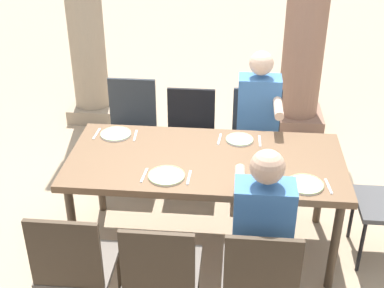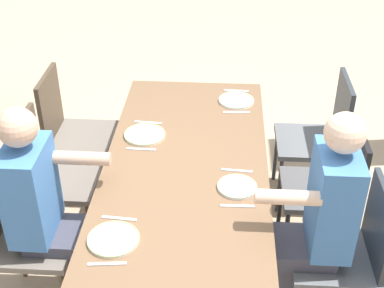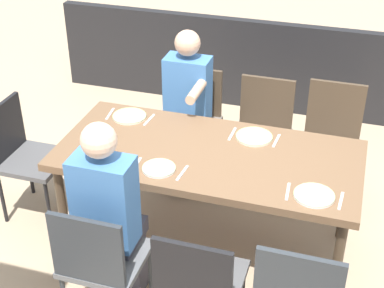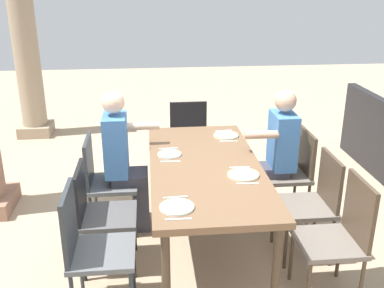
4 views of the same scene
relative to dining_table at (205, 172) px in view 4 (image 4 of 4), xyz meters
The scene contains 24 objects.
ground_plane 0.71m from the dining_table, ahead, with size 16.00×16.00×0.00m, color tan.
dining_table is the anchor object (origin of this frame).
chair_west_north 1.15m from the dining_table, 129.46° to the left, with size 0.44×0.44×0.94m.
chair_west_south 1.15m from the dining_table, 129.45° to the right, with size 0.44×0.44×0.92m.
chair_mid_north 0.91m from the dining_table, 102.81° to the left, with size 0.44×0.44×0.87m.
chair_mid_south 0.91m from the dining_table, 102.78° to the right, with size 0.44×0.44×0.89m.
chair_east_north 0.97m from the dining_table, 66.51° to the left, with size 0.44×0.44×0.89m.
chair_east_south 0.96m from the dining_table, 66.45° to the right, with size 0.44×0.44×0.89m.
chair_head_east 1.40m from the dining_table, ahead, with size 0.44×0.44×0.89m.
diner_woman_green 0.79m from the dining_table, 61.52° to the right, with size 0.35×0.49×1.28m.
diner_man_white 0.78m from the dining_table, 60.72° to the left, with size 0.35×0.49×1.31m.
stone_column_far 3.85m from the dining_table, 33.90° to the left, with size 0.46×0.46×2.82m.
plate_0 0.76m from the dining_table, 158.29° to the left, with size 0.24×0.24×0.02m.
fork_0 0.90m from the dining_table, 161.81° to the left, with size 0.02×0.17×0.01m, color silver.
spoon_0 0.63m from the dining_table, 153.18° to the left, with size 0.02×0.17×0.01m, color silver.
plate_1 0.37m from the dining_table, 132.43° to the right, with size 0.25×0.25×0.02m.
fork_1 0.48m from the dining_table, 145.92° to the right, with size 0.02×0.17×0.01m, color silver.
spoon_1 0.29m from the dining_table, 109.28° to the right, with size 0.02×0.17×0.01m, color silver.
plate_2 0.37m from the dining_table, 50.34° to the left, with size 0.21×0.21×0.02m.
fork_2 0.30m from the dining_table, 73.51° to the left, with size 0.02×0.17×0.01m, color silver.
spoon_2 0.48m from the dining_table, 36.28° to the left, with size 0.02×0.17×0.01m, color silver.
plate_3 0.73m from the dining_table, 23.28° to the right, with size 0.24×0.24×0.02m.
fork_3 0.59m from the dining_table, 29.07° to the right, with size 0.02×0.17×0.01m, color silver.
spoon_3 0.86m from the dining_table, 19.33° to the right, with size 0.02×0.17×0.01m, color silver.
Camera 4 is at (-3.35, 0.45, 2.23)m, focal length 42.05 mm.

